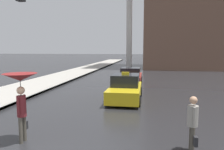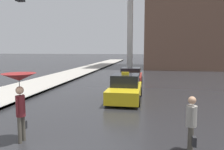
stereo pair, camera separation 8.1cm
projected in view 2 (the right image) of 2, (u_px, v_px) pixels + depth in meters
name	position (u px, v px, depth m)	size (l,w,h in m)	color
taxi	(125.00, 89.00, 13.09)	(1.91, 4.19, 1.71)	gold
sedan_red	(131.00, 77.00, 18.65)	(1.91, 4.29, 1.50)	#A52D23
pedestrian_with_umbrella	(20.00, 87.00, 6.99)	(1.06, 1.06, 2.27)	#4C473D
pedestrian_man	(191.00, 120.00, 6.39)	(0.31, 0.59, 1.67)	#4C473D
building_tower_far	(215.00, 15.00, 53.85)	(12.23, 13.18, 23.17)	brown
monument_cross	(130.00, 7.00, 37.26)	(8.00, 0.90, 18.17)	white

